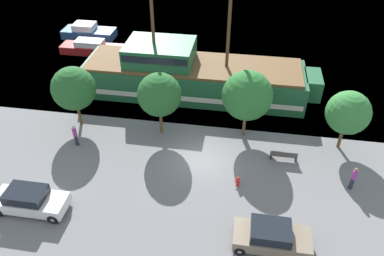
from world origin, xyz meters
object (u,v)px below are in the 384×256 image
moored_boat_outer (94,48)px  pirate_ship (191,75)px  pedestrian_walking_near (75,135)px  bench_promenade_east (284,155)px  parked_car_curb_mid (29,200)px  parked_car_curb_front (271,237)px  pedestrian_walking_far (353,178)px  moored_boat_dockside (88,32)px  fire_hydrant (238,181)px

moored_boat_outer → pirate_ship: bearing=-28.6°
pirate_ship → pedestrian_walking_near: size_ratio=11.80×
pedestrian_walking_near → bench_promenade_east: bearing=2.6°
pedestrian_walking_near → moored_boat_outer: bearing=105.9°
parked_car_curb_mid → parked_car_curb_front: bearing=-1.4°
pedestrian_walking_near → pedestrian_walking_far: pedestrian_walking_far is taller
pirate_ship → moored_boat_dockside: (-14.06, 10.41, -1.10)m
moored_boat_dockside → bench_promenade_east: size_ratio=3.21×
pirate_ship → bench_promenade_east: bearing=-45.5°
moored_boat_dockside → pedestrian_walking_far: 33.87m
moored_boat_outer → parked_car_curb_mid: size_ratio=1.65×
moored_boat_dockside → moored_boat_outer: moored_boat_dockside is taller
parked_car_curb_mid → pedestrian_walking_near: pedestrian_walking_near is taller
moored_boat_outer → pedestrian_walking_near: (4.42, -15.49, 0.34)m
parked_car_curb_front → parked_car_curb_mid: 14.85m
pirate_ship → moored_boat_outer: bearing=151.4°
parked_car_curb_front → fire_hydrant: size_ratio=5.70×
pirate_ship → moored_boat_outer: (-11.80, 6.43, -1.18)m
fire_hydrant → moored_boat_outer: bearing=133.3°
moored_boat_dockside → moored_boat_outer: 4.58m
moored_boat_outer → fire_hydrant: bearing=-46.7°
parked_car_curb_front → pedestrian_walking_near: pedestrian_walking_near is taller
parked_car_curb_mid → bench_promenade_east: (15.85, 7.21, -0.35)m
parked_car_curb_mid → pedestrian_walking_far: size_ratio=2.55×
pedestrian_walking_near → pedestrian_walking_far: size_ratio=0.99×
fire_hydrant → bench_promenade_east: (3.14, 3.11, 0.04)m
moored_boat_dockside → parked_car_curb_mid: bearing=-76.1°
moored_boat_dockside → pedestrian_walking_far: (26.62, -20.94, 0.27)m
fire_hydrant → parked_car_curb_front: bearing=-64.4°
pirate_ship → pedestrian_walking_near: 11.72m
pirate_ship → pedestrian_walking_far: pirate_ship is taller
pedestrian_walking_near → pedestrian_walking_far: bearing=-4.2°
pedestrian_walking_far → parked_car_curb_front: bearing=-134.7°
pirate_ship → pedestrian_walking_far: 16.41m
parked_car_curb_front → fire_hydrant: (-2.14, 4.46, -0.36)m
moored_boat_dockside → pirate_ship: bearing=-36.5°
moored_boat_outer → parked_car_curb_front: size_ratio=1.74×
moored_boat_outer → pedestrian_walking_far: pedestrian_walking_far is taller
moored_boat_dockside → parked_car_curb_mid: moored_boat_dockside is taller
parked_car_curb_mid → pedestrian_walking_far: (20.20, 5.04, 0.13)m
pirate_ship → parked_car_curb_front: size_ratio=4.84×
fire_hydrant → pedestrian_walking_far: bearing=7.2°
moored_boat_outer → bench_promenade_east: (20.01, -14.79, -0.13)m
moored_boat_dockside → parked_car_curb_front: 33.86m
pirate_ship → parked_car_curb_mid: pirate_ship is taller
moored_boat_dockside → parked_car_curb_front: moored_boat_dockside is taller
pirate_ship → parked_car_curb_mid: (-7.64, -15.57, -0.96)m
bench_promenade_east → pedestrian_walking_far: bearing=-26.5°
moored_boat_dockside → bench_promenade_east: bearing=-40.1°
pedestrian_walking_far → moored_boat_outer: bearing=145.2°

